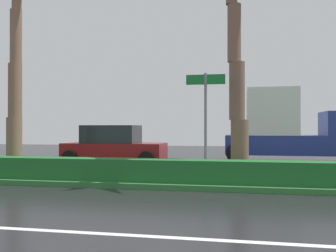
{
  "coord_description": "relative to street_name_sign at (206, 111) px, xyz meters",
  "views": [
    {
      "loc": [
        -0.37,
        -3.39,
        1.61
      ],
      "look_at": [
        -3.75,
        13.94,
        1.7
      ],
      "focal_mm": 40.14,
      "sensor_mm": 36.0,
      "label": 1
    }
  ],
  "objects": [
    {
      "name": "ground_plane",
      "position": [
        1.35,
        1.84,
        -2.13
      ],
      "size": [
        90.0,
        42.0,
        0.1
      ],
      "primitive_type": "cube",
      "color": "black"
    },
    {
      "name": "near_lane_divider_stripe",
      "position": [
        1.35,
        -5.16,
        -2.08
      ],
      "size": [
        81.0,
        0.14,
        0.01
      ],
      "primitive_type": "cube",
      "color": "white",
      "rests_on": "ground_plane"
    },
    {
      "name": "median_strip",
      "position": [
        1.35,
        0.84,
        -2.0
      ],
      "size": [
        85.5,
        4.0,
        0.15
      ],
      "primitive_type": "cube",
      "color": "#2D6B33",
      "rests_on": "ground_plane"
    },
    {
      "name": "median_hedge",
      "position": [
        1.35,
        -0.56,
        -1.63
      ],
      "size": [
        76.5,
        0.7,
        0.6
      ],
      "color": "#1E6028",
      "rests_on": "median_strip"
    },
    {
      "name": "street_name_sign",
      "position": [
        0.0,
        0.0,
        0.0
      ],
      "size": [
        1.1,
        0.08,
        3.0
      ],
      "color": "slate",
      "rests_on": "median_strip"
    },
    {
      "name": "car_in_traffic_leading",
      "position": [
        -4.41,
        4.85,
        -1.25
      ],
      "size": [
        4.3,
        2.02,
        1.72
      ],
      "color": "maroon",
      "rests_on": "ground_plane"
    },
    {
      "name": "box_truck_lead",
      "position": [
        3.39,
        7.98,
        -0.53
      ],
      "size": [
        6.4,
        2.64,
        3.46
      ],
      "color": "navy",
      "rests_on": "ground_plane"
    }
  ]
}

